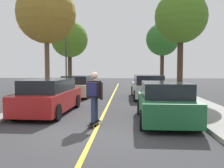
{
  "coord_description": "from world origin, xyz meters",
  "views": [
    {
      "loc": [
        0.93,
        -7.36,
        1.93
      ],
      "look_at": [
        -0.03,
        9.67,
        0.83
      ],
      "focal_mm": 39.58,
      "sensor_mm": 36.0,
      "label": 1
    }
  ],
  "objects": [
    {
      "name": "parked_car_right_near",
      "position": [
        2.33,
        8.53,
        0.72
      ],
      "size": [
        2.03,
        4.68,
        1.49
      ],
      "color": "#B7B7BC",
      "rests_on": "ground"
    },
    {
      "name": "street_tree_right_near",
      "position": [
        4.42,
        16.82,
        4.65
      ],
      "size": [
        3.14,
        3.14,
        6.12
      ],
      "color": "#3D2D1E",
      "rests_on": "sidewalk_right"
    },
    {
      "name": "streetlamp",
      "position": [
        -4.08,
        13.12,
        3.52
      ],
      "size": [
        0.36,
        0.24,
        5.94
      ],
      "color": "#38383D",
      "rests_on": "sidewalk_left"
    },
    {
      "name": "street_tree_right_nearest",
      "position": [
        4.42,
        8.85,
        5.16
      ],
      "size": [
        3.34,
        3.34,
        6.73
      ],
      "color": "#3D2D1E",
      "rests_on": "sidewalk_right"
    },
    {
      "name": "ground",
      "position": [
        0.0,
        0.0,
        0.0
      ],
      "size": [
        80.0,
        80.0,
        0.0
      ],
      "primitive_type": "plane",
      "color": "#353538"
    },
    {
      "name": "street_tree_left_nearest",
      "position": [
        -4.42,
        9.17,
        5.55
      ],
      "size": [
        3.97,
        3.97,
        7.42
      ],
      "color": "brown",
      "rests_on": "sidewalk_left"
    },
    {
      "name": "parked_car_left_nearest",
      "position": [
        -2.33,
        2.95,
        0.73
      ],
      "size": [
        1.96,
        4.55,
        1.47
      ],
      "color": "maroon",
      "rests_on": "ground"
    },
    {
      "name": "street_tree_left_near",
      "position": [
        -4.42,
        15.97,
        4.64
      ],
      "size": [
        3.46,
        3.46,
        6.26
      ],
      "color": "#3D2D1E",
      "rests_on": "sidewalk_left"
    },
    {
      "name": "skateboarder",
      "position": [
        -0.12,
        0.7,
        1.07
      ],
      "size": [
        0.59,
        0.7,
        1.69
      ],
      "color": "black",
      "rests_on": "skateboard"
    },
    {
      "name": "parked_car_right_nearest",
      "position": [
        2.33,
        1.54,
        0.69
      ],
      "size": [
        1.94,
        4.08,
        1.43
      ],
      "color": "#1E5B33",
      "rests_on": "ground"
    },
    {
      "name": "parked_car_left_near",
      "position": [
        -2.33,
        9.22,
        0.7
      ],
      "size": [
        2.02,
        4.36,
        1.42
      ],
      "color": "#BCAD89",
      "rests_on": "ground"
    },
    {
      "name": "center_line",
      "position": [
        0.0,
        4.0,
        0.0
      ],
      "size": [
        0.12,
        39.2,
        0.01
      ],
      "primitive_type": "cube",
      "color": "gold",
      "rests_on": "ground"
    },
    {
      "name": "fire_hydrant",
      "position": [
        3.83,
        7.73,
        0.49
      ],
      "size": [
        0.2,
        0.2,
        0.7
      ],
      "color": "#B2140F",
      "rests_on": "sidewalk_right"
    },
    {
      "name": "skateboard",
      "position": [
        -0.11,
        0.73,
        0.09
      ],
      "size": [
        0.41,
        0.87,
        0.1
      ],
      "color": "black",
      "rests_on": "ground"
    }
  ]
}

